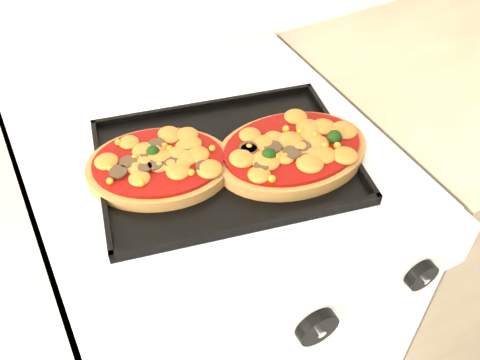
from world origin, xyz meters
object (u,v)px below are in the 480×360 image
stove (217,300)px  baking_tray (226,160)px  pizza_left (159,164)px  pizza_right (292,150)px

stove → baking_tray: baking_tray is taller
stove → pizza_left: size_ratio=3.97×
stove → baking_tray: bearing=-71.6°
pizza_left → stove: bearing=8.0°
stove → pizza_right: bearing=-37.3°
stove → pizza_right: (0.11, -0.08, 0.48)m
pizza_right → baking_tray: bearing=155.0°
pizza_left → pizza_right: 0.21m
baking_tray → pizza_left: (-0.11, 0.03, 0.01)m
baking_tray → pizza_right: 0.11m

